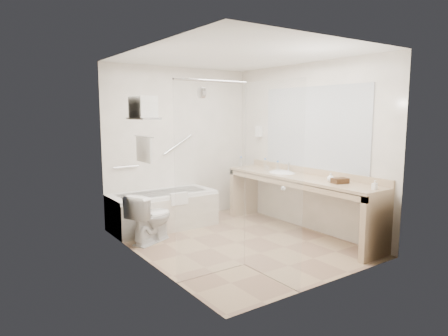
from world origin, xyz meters
TOP-DOWN VIEW (x-y plane):
  - floor at (0.00, 0.00)m, footprint 3.20×3.20m
  - ceiling at (0.00, 0.00)m, footprint 2.60×3.20m
  - wall_back at (0.00, 1.60)m, footprint 2.60×0.10m
  - wall_front at (0.00, -1.60)m, footprint 2.60×0.10m
  - wall_left at (-1.30, 0.00)m, footprint 0.10×3.20m
  - wall_right at (1.30, 0.00)m, footprint 0.10×3.20m
  - bathtub at (-0.50, 1.24)m, footprint 1.60×0.73m
  - grab_bar_short at (-0.95, 1.56)m, footprint 0.40×0.03m
  - grab_bar_long at (-0.05, 1.56)m, footprint 0.53×0.03m
  - shower_enclosure at (-0.63, -0.93)m, footprint 0.96×0.91m
  - towel_shelf at (-1.17, 0.35)m, footprint 0.24×0.55m
  - vanity_counter at (1.02, -0.15)m, footprint 0.55×2.70m
  - sink at (1.05, 0.25)m, footprint 0.40×0.52m
  - faucet at (1.20, 0.25)m, footprint 0.03×0.03m
  - mirror at (1.29, -0.15)m, footprint 0.02×2.00m
  - hairdryer_unit at (1.25, 1.05)m, footprint 0.08×0.10m
  - toilet at (-0.95, 0.70)m, footprint 0.79×0.63m
  - amenity_basket at (1.04, -0.88)m, footprint 0.23×0.18m
  - soap_bottle_a at (1.03, -1.40)m, footprint 0.05×0.12m
  - soap_bottle_b at (1.04, -0.72)m, footprint 0.11×0.13m
  - water_bottle_left at (1.09, 0.39)m, footprint 0.05×0.05m
  - water_bottle_mid at (0.91, 1.10)m, footprint 0.06×0.06m
  - water_bottle_right at (1.09, 0.68)m, footprint 0.06×0.06m
  - drinking_glass_near at (0.97, 0.23)m, footprint 0.09×0.09m
  - drinking_glass_far at (0.99, 0.51)m, footprint 0.08×0.08m

SIDE VIEW (x-z plane):
  - floor at x=0.00m, z-range 0.00..0.00m
  - bathtub at x=-0.50m, z-range -0.02..0.57m
  - toilet at x=-0.95m, z-range 0.00..0.68m
  - vanity_counter at x=1.02m, z-range 0.17..1.12m
  - sink at x=1.05m, z-range 0.75..0.89m
  - soap_bottle_a at x=1.03m, z-range 0.85..0.90m
  - amenity_basket at x=1.04m, z-range 0.85..0.92m
  - drinking_glass_near at x=0.97m, z-range 0.85..0.93m
  - drinking_glass_far at x=0.99m, z-range 0.85..0.94m
  - soap_bottle_b at x=1.04m, z-range 0.85..0.94m
  - water_bottle_left at x=1.09m, z-range 0.84..1.01m
  - faucet at x=1.20m, z-range 0.86..1.00m
  - water_bottle_mid at x=0.91m, z-range 0.84..1.02m
  - water_bottle_right at x=1.09m, z-range 0.84..1.02m
  - grab_bar_short at x=-0.95m, z-range 0.93..0.96m
  - shower_enclosure at x=-0.63m, z-range 0.01..2.12m
  - wall_back at x=0.00m, z-range 0.00..2.50m
  - wall_front at x=0.00m, z-range 0.00..2.50m
  - wall_left at x=-1.30m, z-range 0.00..2.50m
  - wall_right at x=1.30m, z-range 0.00..2.50m
  - grab_bar_long at x=-0.05m, z-range 1.09..1.41m
  - hairdryer_unit at x=1.25m, z-range 1.36..1.54m
  - mirror at x=1.29m, z-range 0.95..2.15m
  - towel_shelf at x=-1.17m, z-range 1.35..2.16m
  - ceiling at x=0.00m, z-range 2.45..2.55m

